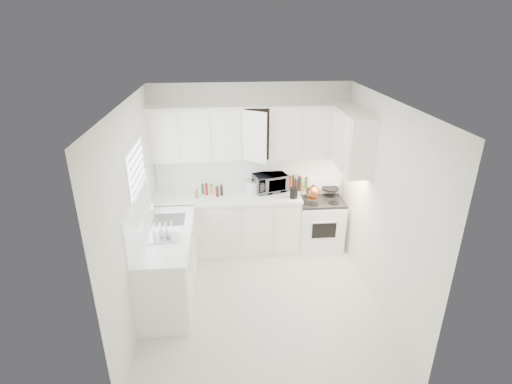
{
  "coord_description": "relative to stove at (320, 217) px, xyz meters",
  "views": [
    {
      "loc": [
        -0.43,
        -4.28,
        3.39
      ],
      "look_at": [
        0.0,
        0.7,
        1.25
      ],
      "focal_mm": 27.79,
      "sensor_mm": 36.0,
      "label": 1
    }
  ],
  "objects": [
    {
      "name": "sauce_right_5",
      "position": [
        -0.22,
        0.14,
        0.51
      ],
      "size": [
        0.06,
        0.06,
        0.19
      ],
      "primitive_type": "cylinder",
      "color": "#26743A",
      "rests_on": "countertop_back"
    },
    {
      "name": "tea_kettle",
      "position": [
        -0.18,
        -0.16,
        0.52
      ],
      "size": [
        0.32,
        0.3,
        0.24
      ],
      "primitive_type": null,
      "rotation": [
        0.0,
        0.0,
        -0.38
      ],
      "color": "#A0462B",
      "rests_on": "stove"
    },
    {
      "name": "wall_right",
      "position": [
        0.42,
        -1.26,
        0.77
      ],
      "size": [
        0.0,
        3.2,
        3.2
      ],
      "primitive_type": "plane",
      "rotation": [
        1.57,
        0.0,
        -1.57
      ],
      "color": "white",
      "rests_on": "ground"
    },
    {
      "name": "paper_towel",
      "position": [
        -1.01,
        0.25,
        0.55
      ],
      "size": [
        0.12,
        0.12,
        0.27
      ],
      "primitive_type": "cylinder",
      "color": "white",
      "rests_on": "countertop_back"
    },
    {
      "name": "spice_left_0",
      "position": [
        -1.93,
        0.16,
        0.48
      ],
      "size": [
        0.06,
        0.06,
        0.13
      ],
      "primitive_type": "cylinder",
      "color": "olive",
      "rests_on": "countertop_back"
    },
    {
      "name": "backsplash_back",
      "position": [
        -1.08,
        0.33,
        0.69
      ],
      "size": [
        2.98,
        0.02,
        0.55
      ],
      "primitive_type": "cube",
      "color": "white",
      "rests_on": "wall_back"
    },
    {
      "name": "wall_front",
      "position": [
        -1.08,
        -2.86,
        0.77
      ],
      "size": [
        3.0,
        0.0,
        3.0
      ],
      "primitive_type": "plane",
      "rotation": [
        -1.57,
        0.0,
        0.0
      ],
      "color": "white",
      "rests_on": "ground"
    },
    {
      "name": "microwave",
      "position": [
        -0.79,
        0.17,
        0.58
      ],
      "size": [
        0.55,
        0.41,
        0.34
      ],
      "primitive_type": "imported",
      "rotation": [
        0.0,
        0.0,
        0.3
      ],
      "color": "gray",
      "rests_on": "countertop_back"
    },
    {
      "name": "lower_cabinets_left",
      "position": [
        -2.28,
        -1.06,
        -0.08
      ],
      "size": [
        0.6,
        1.6,
        0.9
      ],
      "primitive_type": null,
      "color": "white",
      "rests_on": "floor"
    },
    {
      "name": "utensil_crock",
      "position": [
        -0.47,
        -0.14,
        0.61
      ],
      "size": [
        0.16,
        0.16,
        0.4
      ],
      "primitive_type": null,
      "rotation": [
        0.0,
        0.0,
        0.28
      ],
      "color": "black",
      "rests_on": "countertop_back"
    },
    {
      "name": "frying_pan",
      "position": [
        0.18,
        0.16,
        0.43
      ],
      "size": [
        0.32,
        0.49,
        0.04
      ],
      "primitive_type": null,
      "rotation": [
        0.0,
        0.0,
        0.11
      ],
      "color": "black",
      "rests_on": "stove"
    },
    {
      "name": "sauce_right_3",
      "position": [
        -0.33,
        0.14,
        0.51
      ],
      "size": [
        0.06,
        0.06,
        0.19
      ],
      "primitive_type": "cylinder",
      "color": "black",
      "rests_on": "countertop_back"
    },
    {
      "name": "ceiling",
      "position": [
        -1.08,
        -1.26,
        2.07
      ],
      "size": [
        3.2,
        3.2,
        0.0
      ],
      "primitive_type": "plane",
      "rotation": [
        3.14,
        0.0,
        0.0
      ],
      "color": "white",
      "rests_on": "ground"
    },
    {
      "name": "countertop_back",
      "position": [
        -1.47,
        0.03,
        0.39
      ],
      "size": [
        2.24,
        0.64,
        0.05
      ],
      "primitive_type": "cube",
      "color": "white",
      "rests_on": "lower_cabinets_back"
    },
    {
      "name": "upper_cabinets_back",
      "position": [
        -1.08,
        0.17,
        0.97
      ],
      "size": [
        3.0,
        0.33,
        0.8
      ],
      "primitive_type": null,
      "color": "white",
      "rests_on": "wall_back"
    },
    {
      "name": "wall_back",
      "position": [
        -1.08,
        0.34,
        0.77
      ],
      "size": [
        3.0,
        0.0,
        3.0
      ],
      "primitive_type": "plane",
      "rotation": [
        1.57,
        0.0,
        0.0
      ],
      "color": "white",
      "rests_on": "ground"
    },
    {
      "name": "spice_left_5",
      "position": [
        -1.55,
        0.07,
        0.48
      ],
      "size": [
        0.06,
        0.06,
        0.13
      ],
      "primitive_type": "cylinder",
      "color": "black",
      "rests_on": "countertop_back"
    },
    {
      "name": "rice_cooker",
      "position": [
        -1.07,
        0.13,
        0.53
      ],
      "size": [
        0.25,
        0.25,
        0.22
      ],
      "primitive_type": null,
      "rotation": [
        0.0,
        0.0,
        0.15
      ],
      "color": "white",
      "rests_on": "countertop_back"
    },
    {
      "name": "wall_left",
      "position": [
        -2.58,
        -1.26,
        0.77
      ],
      "size": [
        0.0,
        3.2,
        3.2
      ],
      "primitive_type": "plane",
      "rotation": [
        1.57,
        0.0,
        1.57
      ],
      "color": "white",
      "rests_on": "ground"
    },
    {
      "name": "spice_left_2",
      "position": [
        -1.78,
        0.16,
        0.48
      ],
      "size": [
        0.06,
        0.06,
        0.13
      ],
      "primitive_type": "cylinder",
      "color": "#B01720",
      "rests_on": "countertop_back"
    },
    {
      "name": "dish_rack",
      "position": [
        -2.28,
        -1.22,
        0.51
      ],
      "size": [
        0.38,
        0.3,
        0.19
      ],
      "primitive_type": null,
      "rotation": [
        0.0,
        0.0,
        0.09
      ],
      "color": "white",
      "rests_on": "countertop_left"
    },
    {
      "name": "lower_cabinets_back",
      "position": [
        -1.47,
        0.04,
        -0.08
      ],
      "size": [
        2.22,
        0.6,
        0.9
      ],
      "primitive_type": null,
      "color": "white",
      "rests_on": "floor"
    },
    {
      "name": "spice_left_4",
      "position": [
        -1.63,
        0.16,
        0.48
      ],
      "size": [
        0.06,
        0.06,
        0.13
      ],
      "primitive_type": "cylinder",
      "color": "#542018",
      "rests_on": "countertop_back"
    },
    {
      "name": "sauce_right_1",
      "position": [
        -0.44,
        0.14,
        0.51
      ],
      "size": [
        0.06,
        0.06,
        0.19
      ],
      "primitive_type": "cylinder",
      "color": "yellow",
      "rests_on": "countertop_back"
    },
    {
      "name": "upper_cabinets_right",
      "position": [
        0.26,
        -0.44,
        0.97
      ],
      "size": [
        0.33,
        0.9,
        0.8
      ],
      "primitive_type": null,
      "color": "white",
      "rests_on": "wall_right"
    },
    {
      "name": "window_blinds",
      "position": [
        -2.56,
        -0.91,
        1.02
      ],
      "size": [
        0.06,
        0.96,
        1.06
      ],
      "primitive_type": null,
      "color": "white",
      "rests_on": "wall_left"
    },
    {
      "name": "floor",
      "position": [
        -1.08,
        -1.26,
        -0.53
      ],
      "size": [
        3.2,
        3.2,
        0.0
      ],
      "primitive_type": "plane",
      "color": "silver",
      "rests_on": "ground"
    },
    {
      "name": "countertop_left",
      "position": [
        -2.27,
        -1.06,
        0.39
      ],
      "size": [
        0.64,
        1.62,
        0.05
      ],
      "primitive_type": "cube",
      "color": "white",
      "rests_on": "lower_cabinets_left"
    },
    {
      "name": "sink",
      "position": [
        -2.27,
        -0.71,
        0.54
      ],
      "size": [
        0.42,
        0.38,
        0.3
      ],
      "primitive_type": null,
      "color": "gray",
      "rests_on": "countertop_left"
    },
    {
      "name": "stove",
      "position": [
        0.0,
        0.0,
        0.0
      ],
      "size": [
        0.7,
        0.57,
        1.07
      ],
      "primitive_type": null,
      "rotation": [
        0.0,
        0.0,
        -0.0
      ],
      "color": "white",
      "rests_on": "floor"
    },
    {
      "name": "sauce_right_2",
      "position": [
        -0.39,
        0.2,
        0.51
      ],
      "size": [
        0.06,
        0.06,
        0.19
      ],
      "primitive_type": "cylinder",
      "color": "#542018",
      "rests_on": "countertop_back"
    },
    {
      "name": "spice_left_3",
      "position": [
        -1.7,
        0.07,
        0.48
      ],
      "size": [
        0.06,
        0.06,
        0.13
      ],
      "primitive_type": "cylinder",
      "color": "yellow",
      "rests_on": "countertop_back"
    },
    {
      "name": "spice_left_1",
      "position": [
        -1.85,
        0.07,
        0.48
      ],
      "size": [
        0.06,
        0.06,
        0.13
      ],
      "primitive_type": "cylinder",
      "color": "#26743A",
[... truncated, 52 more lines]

